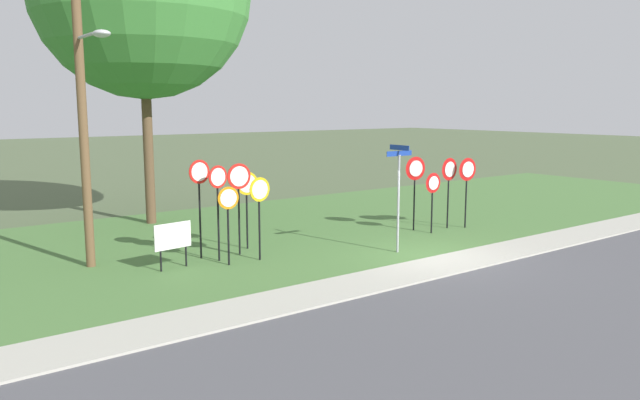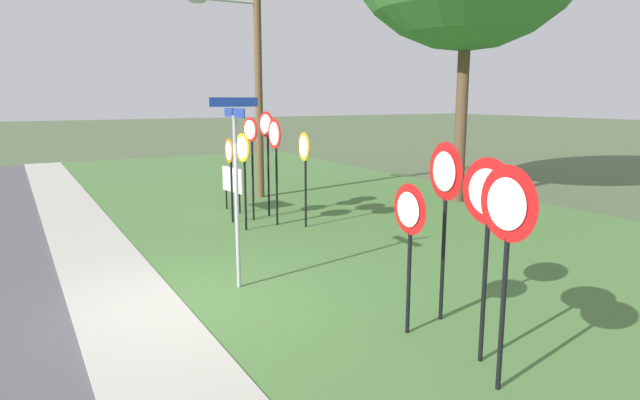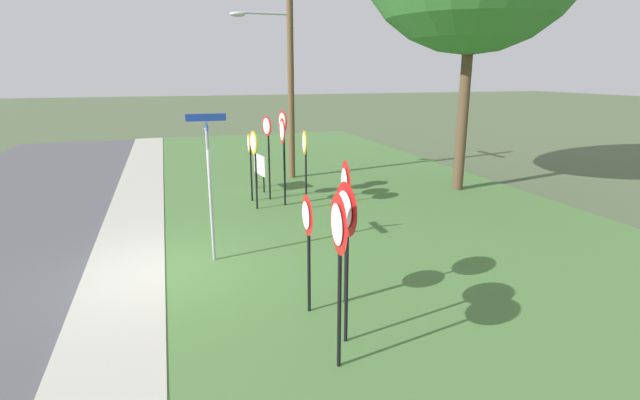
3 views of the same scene
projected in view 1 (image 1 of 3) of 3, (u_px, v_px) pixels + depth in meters
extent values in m
plane|color=#4C5B3D|center=(431.00, 259.00, 17.70)|extent=(160.00, 160.00, 0.00)
cube|color=#4C4C51|center=(588.00, 300.00, 13.90)|extent=(44.00, 6.40, 0.01)
cube|color=#ADAA9E|center=(453.00, 263.00, 17.06)|extent=(44.00, 1.60, 0.06)
cube|color=#477038|center=(310.00, 226.00, 22.44)|extent=(44.00, 12.00, 0.04)
cylinder|color=black|center=(218.00, 218.00, 17.12)|extent=(0.06, 0.06, 2.43)
cylinder|color=red|center=(218.00, 177.00, 16.91)|extent=(0.63, 0.15, 0.63)
cylinder|color=white|center=(218.00, 177.00, 16.89)|extent=(0.49, 0.10, 0.50)
cylinder|color=black|center=(228.00, 231.00, 16.69)|extent=(0.06, 0.06, 1.91)
cylinder|color=orange|center=(228.00, 198.00, 16.52)|extent=(0.62, 0.06, 0.61)
cylinder|color=white|center=(229.00, 198.00, 16.50)|extent=(0.48, 0.03, 0.48)
cylinder|color=black|center=(259.00, 224.00, 17.24)|extent=(0.06, 0.06, 2.07)
cylinder|color=gold|center=(260.00, 189.00, 17.06)|extent=(0.68, 0.10, 0.68)
cylinder|color=white|center=(260.00, 190.00, 17.04)|extent=(0.53, 0.06, 0.53)
cylinder|color=black|center=(239.00, 215.00, 17.85)|extent=(0.06, 0.06, 2.37)
cylinder|color=red|center=(239.00, 176.00, 17.65)|extent=(0.75, 0.05, 0.75)
cylinder|color=white|center=(239.00, 176.00, 17.63)|extent=(0.58, 0.03, 0.58)
cylinder|color=black|center=(200.00, 214.00, 17.40)|extent=(0.06, 0.06, 2.54)
cylinder|color=red|center=(199.00, 172.00, 17.18)|extent=(0.67, 0.12, 0.68)
cylinder|color=white|center=(200.00, 172.00, 17.17)|extent=(0.52, 0.08, 0.53)
cylinder|color=black|center=(247.00, 215.00, 18.62)|extent=(0.06, 0.06, 2.07)
cylinder|color=gold|center=(247.00, 183.00, 18.44)|extent=(0.70, 0.11, 0.71)
cylinder|color=white|center=(247.00, 183.00, 18.43)|extent=(0.55, 0.07, 0.55)
cylinder|color=black|center=(448.00, 198.00, 21.79)|extent=(0.06, 0.06, 2.20)
cone|color=red|center=(450.00, 169.00, 21.61)|extent=(0.80, 0.06, 0.80)
cone|color=white|center=(450.00, 169.00, 21.59)|extent=(0.54, 0.04, 0.54)
cylinder|color=black|center=(466.00, 197.00, 21.88)|extent=(0.06, 0.06, 2.18)
cone|color=red|center=(468.00, 169.00, 21.70)|extent=(0.82, 0.09, 0.82)
cone|color=white|center=(468.00, 169.00, 21.68)|extent=(0.56, 0.06, 0.56)
cylinder|color=black|center=(432.00, 207.00, 20.96)|extent=(0.06, 0.06, 1.81)
cone|color=red|center=(433.00, 183.00, 20.80)|extent=(0.69, 0.05, 0.69)
cone|color=white|center=(434.00, 183.00, 20.79)|extent=(0.47, 0.03, 0.47)
cylinder|color=black|center=(414.00, 198.00, 21.42)|extent=(0.06, 0.06, 2.26)
cone|color=red|center=(416.00, 168.00, 21.23)|extent=(0.81, 0.16, 0.82)
cone|color=silver|center=(416.00, 169.00, 21.21)|extent=(0.55, 0.10, 0.56)
cylinder|color=#9EA0A8|center=(398.00, 205.00, 18.11)|extent=(0.07, 0.07, 2.88)
cylinder|color=#9EA0A8|center=(399.00, 155.00, 17.89)|extent=(0.09, 0.09, 0.03)
cube|color=navy|center=(399.00, 153.00, 17.88)|extent=(0.96, 0.05, 0.15)
cube|color=navy|center=(399.00, 148.00, 17.85)|extent=(0.05, 0.82, 0.15)
cylinder|color=brown|center=(82.00, 111.00, 16.06)|extent=(0.24, 0.24, 8.40)
cylinder|color=#9EA0A8|center=(89.00, 35.00, 15.03)|extent=(0.08, 1.90, 0.08)
ellipsoid|color=#B7B7BC|center=(102.00, 34.00, 14.29)|extent=(0.40, 0.56, 0.18)
cylinder|color=black|center=(161.00, 261.00, 16.13)|extent=(0.05, 0.05, 0.55)
cylinder|color=black|center=(186.00, 256.00, 16.66)|extent=(0.05, 0.05, 0.55)
cube|color=white|center=(173.00, 236.00, 16.30)|extent=(1.09, 0.18, 0.70)
cylinder|color=brown|center=(148.00, 136.00, 22.43)|extent=(0.36, 0.36, 6.49)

